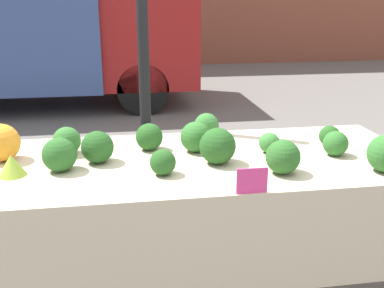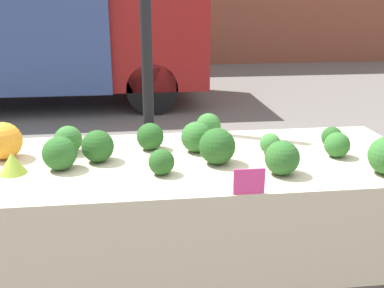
{
  "view_description": "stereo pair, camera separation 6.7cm",
  "coord_description": "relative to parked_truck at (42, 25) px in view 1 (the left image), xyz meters",
  "views": [
    {
      "loc": [
        -0.34,
        -2.15,
        1.64
      ],
      "look_at": [
        0.0,
        0.0,
        0.94
      ],
      "focal_mm": 42.0,
      "sensor_mm": 36.0,
      "label": 1
    },
    {
      "loc": [
        -0.27,
        -2.16,
        1.64
      ],
      "look_at": [
        0.0,
        0.0,
        0.94
      ],
      "focal_mm": 42.0,
      "sensor_mm": 36.0,
      "label": 2
    }
  ],
  "objects": [
    {
      "name": "broccoli_head_11",
      "position": [
        1.94,
        -5.27,
        -0.34
      ],
      "size": [
        0.11,
        0.11,
        0.11
      ],
      "color": "#387533",
      "rests_on": "market_table"
    },
    {
      "name": "broccoli_head_12",
      "position": [
        1.31,
        -5.12,
        -0.32
      ],
      "size": [
        0.15,
        0.15,
        0.15
      ],
      "color": "#23511E",
      "rests_on": "market_table"
    },
    {
      "name": "orange_cauliflower",
      "position": [
        0.56,
        -5.18,
        -0.3
      ],
      "size": [
        0.19,
        0.19,
        0.19
      ],
      "color": "orange",
      "rests_on": "market_table"
    },
    {
      "name": "broccoli_head_4",
      "position": [
        1.35,
        -5.5,
        -0.34
      ],
      "size": [
        0.12,
        0.12,
        0.12
      ],
      "color": "#23511E",
      "rests_on": "market_table"
    },
    {
      "name": "tent_pole",
      "position": [
        1.32,
        -4.66,
        -0.03
      ],
      "size": [
        0.07,
        0.07,
        2.45
      ],
      "color": "black",
      "rests_on": "ground_plane"
    },
    {
      "name": "broccoli_head_1",
      "position": [
        1.91,
        -5.57,
        -0.32
      ],
      "size": [
        0.16,
        0.16,
        0.16
      ],
      "color": "#285B23",
      "rests_on": "market_table"
    },
    {
      "name": "parked_truck",
      "position": [
        0.0,
        0.0,
        0.0
      ],
      "size": [
        4.3,
        2.18,
        2.36
      ],
      "color": "#384C84",
      "rests_on": "ground_plane"
    },
    {
      "name": "broccoli_head_7",
      "position": [
        1.64,
        -5.39,
        -0.31
      ],
      "size": [
        0.18,
        0.18,
        0.18
      ],
      "color": "#23511E",
      "rests_on": "market_table"
    },
    {
      "name": "broccoli_head_5",
      "position": [
        1.05,
        -5.28,
        -0.32
      ],
      "size": [
        0.16,
        0.16,
        0.16
      ],
      "color": "#23511E",
      "rests_on": "market_table"
    },
    {
      "name": "market_table",
      "position": [
        1.52,
        -5.37,
        -0.49
      ],
      "size": [
        2.36,
        0.96,
        0.86
      ],
      "color": "beige",
      "rests_on": "ground_plane"
    },
    {
      "name": "broccoli_head_9",
      "position": [
        1.66,
        -4.95,
        -0.33
      ],
      "size": [
        0.15,
        0.15,
        0.15
      ],
      "color": "#336B2D",
      "rests_on": "market_table"
    },
    {
      "name": "broccoli_head_8",
      "position": [
        0.87,
        -5.37,
        -0.32
      ],
      "size": [
        0.16,
        0.16,
        0.16
      ],
      "color": "#285B23",
      "rests_on": "market_table"
    },
    {
      "name": "broccoli_head_3",
      "position": [
        2.31,
        -5.21,
        -0.34
      ],
      "size": [
        0.12,
        0.12,
        0.12
      ],
      "color": "#23511E",
      "rests_on": "market_table"
    },
    {
      "name": "broccoli_head_6",
      "position": [
        1.56,
        -5.19,
        -0.32
      ],
      "size": [
        0.16,
        0.16,
        0.16
      ],
      "color": "#2D6628",
      "rests_on": "market_table"
    },
    {
      "name": "romanesco_head",
      "position": [
        0.66,
        -5.4,
        -0.35
      ],
      "size": [
        0.13,
        0.13,
        0.1
      ],
      "color": "#93B238",
      "rests_on": "market_table"
    },
    {
      "name": "price_sign",
      "position": [
        1.7,
        -5.77,
        -0.34
      ],
      "size": [
        0.13,
        0.01,
        0.11
      ],
      "color": "#E53D84",
      "rests_on": "market_table"
    },
    {
      "name": "broccoli_head_13",
      "position": [
        2.27,
        -5.37,
        -0.33
      ],
      "size": [
        0.13,
        0.13,
        0.13
      ],
      "color": "#2D6628",
      "rests_on": "market_table"
    },
    {
      "name": "broccoli_head_0",
      "position": [
        0.88,
        -5.13,
        -0.32
      ],
      "size": [
        0.15,
        0.15,
        0.15
      ],
      "color": "#336B2D",
      "rests_on": "market_table"
    }
  ]
}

